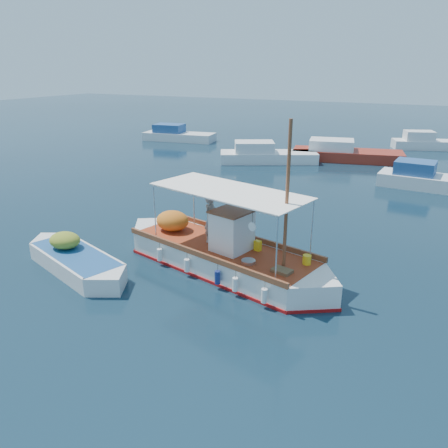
% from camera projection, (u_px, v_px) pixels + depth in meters
% --- Properties ---
extents(ground, '(160.00, 160.00, 0.00)m').
position_uv_depth(ground, '(237.00, 274.00, 15.74)').
color(ground, black).
rests_on(ground, ground).
extents(fishing_caique, '(9.28, 4.22, 5.83)m').
position_uv_depth(fishing_caique, '(221.00, 254.00, 16.14)').
color(fishing_caique, white).
rests_on(fishing_caique, ground).
extents(dinghy, '(5.56, 2.96, 1.44)m').
position_uv_depth(dinghy, '(75.00, 261.00, 16.08)').
color(dinghy, white).
rests_on(dinghy, ground).
extents(bg_boat_nw, '(7.68, 5.40, 1.80)m').
position_uv_depth(bg_boat_nw, '(265.00, 156.00, 33.76)').
color(bg_boat_nw, silver).
rests_on(bg_boat_nw, ground).
extents(bg_boat_n, '(8.78, 4.38, 1.80)m').
position_uv_depth(bg_boat_n, '(344.00, 154.00, 34.47)').
color(bg_boat_n, maroon).
rests_on(bg_boat_n, ground).
extents(bg_boat_ne, '(5.85, 2.64, 1.80)m').
position_uv_depth(bg_boat_ne, '(425.00, 180.00, 26.69)').
color(bg_boat_ne, silver).
rests_on(bg_boat_ne, ground).
extents(bg_boat_far_w, '(7.30, 3.25, 1.80)m').
position_uv_depth(bg_boat_far_w, '(177.00, 136.00, 43.38)').
color(bg_boat_far_w, silver).
rests_on(bg_boat_far_w, ground).
extents(bg_boat_far_n, '(6.40, 3.81, 1.80)m').
position_uv_depth(bg_boat_far_n, '(426.00, 144.00, 39.02)').
color(bg_boat_far_n, silver).
rests_on(bg_boat_far_n, ground).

